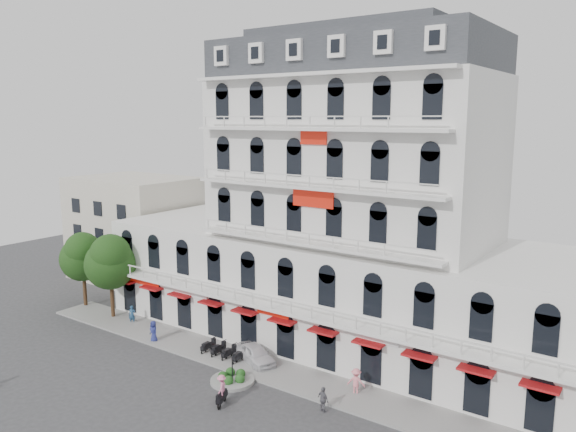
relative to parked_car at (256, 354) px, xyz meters
The scene contains 13 objects.
sidewalk 3.75m from the parked_car, ahead, with size 53.00×4.00×0.16m, color gray.
main_building 13.07m from the parked_car, 66.70° to the left, with size 45.00×15.00×25.80m.
flank_building_west 28.84m from the parked_car, 158.27° to the left, with size 14.00×10.00×12.00m, color beige.
traffic_island 3.59m from the parked_car, 79.36° to the right, with size 3.20×3.20×1.60m.
parked_scooter_row 2.87m from the parked_car, 165.42° to the right, with size 4.40×1.80×1.10m, color black, non-canonical shape.
tree_west_outer 22.77m from the parked_car, behind, with size 4.50×4.48×7.76m.
tree_west_inner 17.99m from the parked_car, behind, with size 4.76×4.76×8.25m.
parked_car is the anchor object (origin of this frame).
rider_center 6.78m from the parked_car, 70.71° to the right, with size 0.98×1.61×2.12m.
pedestrian_left 9.79m from the parked_car, 169.56° to the right, with size 0.92×0.60×1.88m, color navy.
pedestrian_mid 8.80m from the parked_car, 21.68° to the right, with size 1.00×0.42×1.70m, color slate.
pedestrian_right 8.82m from the parked_car, ahead, with size 1.22×0.70×1.90m, color pink.
pedestrian_far 14.56m from the parked_car, behind, with size 0.63×0.41×1.73m, color navy.
Camera 1 is at (22.08, -22.55, 18.78)m, focal length 35.00 mm.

